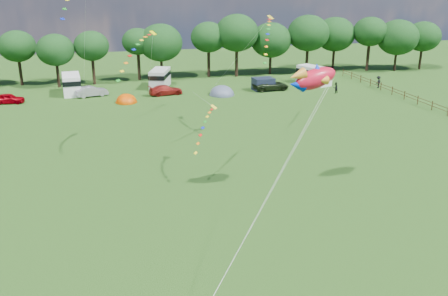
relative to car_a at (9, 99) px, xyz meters
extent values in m
plane|color=black|center=(20.25, -44.05, -0.68)|extent=(180.00, 180.00, 0.00)
cylinder|color=black|center=(0.22, 12.26, 1.27)|extent=(0.47, 0.47, 3.90)
ellipsoid|color=black|center=(0.22, 12.26, 5.32)|extent=(5.58, 5.58, 4.74)
cylinder|color=black|center=(5.89, 9.21, 1.10)|extent=(0.44, 0.44, 3.56)
ellipsoid|color=black|center=(5.89, 9.21, 4.97)|extent=(5.56, 5.56, 4.73)
cylinder|color=black|center=(11.16, 10.18, 1.30)|extent=(0.47, 0.47, 3.95)
ellipsoid|color=black|center=(11.16, 10.18, 5.27)|extent=(5.33, 5.33, 4.53)
cylinder|color=black|center=(18.33, 11.97, 1.49)|extent=(0.50, 0.50, 4.33)
ellipsoid|color=black|center=(18.33, 11.97, 5.51)|extent=(4.95, 4.95, 4.21)
cylinder|color=black|center=(21.95, 11.51, 0.98)|extent=(0.43, 0.43, 3.31)
ellipsoid|color=black|center=(21.95, 11.51, 5.27)|extent=(7.03, 7.03, 5.98)
cylinder|color=black|center=(29.91, 11.75, 1.50)|extent=(0.50, 0.50, 4.36)
ellipsoid|color=black|center=(29.91, 11.75, 5.88)|extent=(5.84, 5.84, 4.97)
cylinder|color=black|center=(34.50, 10.87, 1.60)|extent=(0.51, 0.51, 4.55)
ellipsoid|color=black|center=(34.50, 10.87, 6.55)|extent=(7.15, 7.15, 6.08)
cylinder|color=black|center=(40.74, 11.57, 0.93)|extent=(0.42, 0.42, 3.21)
ellipsoid|color=black|center=(40.74, 11.57, 5.12)|extent=(6.90, 6.90, 5.86)
cylinder|color=black|center=(47.23, 10.91, 1.41)|extent=(0.48, 0.48, 4.17)
ellipsoid|color=black|center=(47.23, 10.91, 6.18)|extent=(7.16, 7.16, 6.09)
cylinder|color=black|center=(53.22, 12.83, 1.15)|extent=(0.45, 0.45, 3.66)
ellipsoid|color=black|center=(53.22, 12.83, 5.63)|extent=(7.05, 7.05, 5.99)
cylinder|color=black|center=(58.66, 10.32, 1.65)|extent=(0.52, 0.52, 4.65)
ellipsoid|color=black|center=(58.66, 10.32, 6.20)|extent=(5.96, 5.96, 5.06)
cylinder|color=black|center=(63.40, 8.99, 0.92)|extent=(0.42, 0.42, 3.19)
ellipsoid|color=black|center=(63.40, 8.99, 5.22)|extent=(7.23, 7.23, 6.14)
cylinder|color=black|center=(68.80, 9.39, 1.08)|extent=(0.44, 0.44, 3.52)
ellipsoid|color=black|center=(68.80, 9.39, 5.18)|extent=(6.22, 6.22, 5.28)
cylinder|color=#472D19|center=(52.25, -20.05, -0.08)|extent=(0.12, 0.12, 1.20)
cylinder|color=#472D19|center=(52.25, -17.05, -0.08)|extent=(0.12, 0.12, 1.20)
cylinder|color=#472D19|center=(52.25, -18.55, 0.27)|extent=(0.08, 3.00, 0.08)
cylinder|color=#472D19|center=(52.25, -18.55, -0.13)|extent=(0.08, 3.00, 0.08)
cylinder|color=#472D19|center=(52.25, -14.05, -0.08)|extent=(0.12, 0.12, 1.20)
cylinder|color=#472D19|center=(52.25, -15.55, 0.27)|extent=(0.08, 3.00, 0.08)
cylinder|color=#472D19|center=(52.25, -15.55, -0.13)|extent=(0.08, 3.00, 0.08)
cylinder|color=#472D19|center=(52.25, -11.05, -0.08)|extent=(0.12, 0.12, 1.20)
cylinder|color=#472D19|center=(52.25, -12.55, 0.27)|extent=(0.08, 3.00, 0.08)
cylinder|color=#472D19|center=(52.25, -12.55, -0.13)|extent=(0.08, 3.00, 0.08)
cylinder|color=#472D19|center=(52.25, -8.05, -0.08)|extent=(0.12, 0.12, 1.20)
cylinder|color=#472D19|center=(52.25, -9.55, 0.27)|extent=(0.08, 3.00, 0.08)
cylinder|color=#472D19|center=(52.25, -9.55, -0.13)|extent=(0.08, 3.00, 0.08)
cylinder|color=#472D19|center=(52.25, -5.05, -0.08)|extent=(0.12, 0.12, 1.20)
cylinder|color=#472D19|center=(52.25, -6.55, 0.27)|extent=(0.08, 3.00, 0.08)
cylinder|color=#472D19|center=(52.25, -6.55, -0.13)|extent=(0.08, 3.00, 0.08)
cylinder|color=#472D19|center=(52.25, -2.05, -0.08)|extent=(0.12, 0.12, 1.20)
cylinder|color=#472D19|center=(52.25, -3.55, 0.27)|extent=(0.08, 3.00, 0.08)
cylinder|color=#472D19|center=(52.25, -3.55, -0.13)|extent=(0.08, 3.00, 0.08)
cylinder|color=#472D19|center=(52.25, 0.95, -0.08)|extent=(0.12, 0.12, 1.20)
cylinder|color=#472D19|center=(52.25, -0.55, 0.27)|extent=(0.08, 3.00, 0.08)
cylinder|color=#472D19|center=(52.25, -0.55, -0.13)|extent=(0.08, 3.00, 0.08)
cylinder|color=#472D19|center=(52.25, 3.95, -0.08)|extent=(0.12, 0.12, 1.20)
cylinder|color=#472D19|center=(52.25, 2.45, 0.27)|extent=(0.08, 3.00, 0.08)
cylinder|color=#472D19|center=(52.25, 2.45, -0.13)|extent=(0.08, 3.00, 0.08)
cylinder|color=#472D19|center=(52.25, 6.95, -0.08)|extent=(0.12, 0.12, 1.20)
cylinder|color=#472D19|center=(52.25, 5.45, 0.27)|extent=(0.08, 3.00, 0.08)
cylinder|color=#472D19|center=(52.25, 5.45, -0.13)|extent=(0.08, 3.00, 0.08)
imported|color=#99000A|center=(0.00, 0.00, 0.00)|extent=(4.25, 2.17, 1.35)
imported|color=gray|center=(10.70, 1.47, 0.05)|extent=(4.41, 2.55, 1.46)
imported|color=maroon|center=(20.93, -0.07, 0.02)|extent=(4.90, 2.68, 1.39)
imported|color=black|center=(36.48, -0.87, 0.07)|extent=(5.61, 2.83, 1.49)
cube|color=white|center=(7.98, 3.94, 0.72)|extent=(2.72, 5.73, 2.80)
cube|color=black|center=(7.98, 3.94, 1.29)|extent=(2.78, 5.84, 0.66)
cylinder|color=black|center=(8.09, 2.18, -0.28)|extent=(0.80, 0.34, 0.79)
cylinder|color=black|center=(7.87, 5.70, -0.28)|extent=(0.80, 0.34, 0.79)
cube|color=silver|center=(20.84, 5.24, 0.70)|extent=(3.95, 5.95, 2.75)
cube|color=black|center=(20.84, 5.24, 1.25)|extent=(4.03, 6.07, 0.65)
cylinder|color=black|center=(20.30, 3.60, -0.29)|extent=(0.82, 0.51, 0.77)
cylinder|color=black|center=(21.39, 6.88, -0.29)|extent=(0.82, 0.51, 0.77)
cube|color=silver|center=(44.47, 1.69, 0.71)|extent=(4.22, 6.01, 2.77)
cube|color=black|center=(44.47, 1.69, 1.27)|extent=(4.30, 6.13, 0.66)
cylinder|color=black|center=(45.10, 0.07, -0.29)|extent=(0.83, 0.55, 0.78)
cylinder|color=black|center=(43.83, 3.31, -0.29)|extent=(0.83, 0.55, 0.78)
ellipsoid|color=#C74200|center=(15.16, -3.24, -0.66)|extent=(2.77, 3.19, 2.28)
cylinder|color=#C74200|center=(15.16, -3.24, -0.64)|extent=(2.91, 2.91, 0.08)
ellipsoid|color=#495468|center=(28.67, -2.11, -0.66)|extent=(3.46, 3.98, 2.70)
cylinder|color=#495468|center=(28.67, -2.11, -0.64)|extent=(3.63, 3.63, 0.08)
cube|color=black|center=(35.38, -0.56, 0.24)|extent=(3.08, 2.56, 1.83)
ellipsoid|color=red|center=(26.94, -36.68, 8.30)|extent=(3.86, 2.03, 2.12)
ellipsoid|color=yellow|center=(26.94, -36.68, 8.13)|extent=(2.42, 1.25, 1.16)
cone|color=orange|center=(25.37, -36.98, 8.63)|extent=(1.45, 1.16, 1.11)
cone|color=#0027C6|center=(25.37, -36.98, 7.96)|extent=(1.45, 1.16, 1.11)
cone|color=#0027C6|center=(27.05, -36.66, 8.98)|extent=(0.94, 1.07, 0.95)
sphere|color=white|center=(28.12, -36.07, 8.49)|extent=(0.35, 0.35, 0.35)
sphere|color=black|center=(28.19, -35.99, 8.49)|extent=(0.18, 0.18, 0.18)
cube|color=yellow|center=(9.34, -16.52, 13.14)|extent=(0.47, 0.64, 0.19)
cube|color=#198C1E|center=(9.07, -17.02, 12.31)|extent=(0.47, 0.64, 0.20)
cube|color=#0C1EB2|center=(8.80, -17.51, 11.41)|extent=(0.46, 0.63, 0.20)
cube|color=#FFED00|center=(16.99, -22.14, 10.33)|extent=(0.75, 0.78, 0.37)
cube|color=red|center=(16.58, -22.59, 10.23)|extent=(0.49, 0.57, 0.10)
cube|color=orange|center=(16.18, -23.04, 10.08)|extent=(0.48, 0.57, 0.11)
cube|color=yellow|center=(15.77, -23.49, 9.85)|extent=(0.48, 0.57, 0.12)
cube|color=#198C1E|center=(15.37, -23.94, 9.54)|extent=(0.48, 0.57, 0.13)
cube|color=#0C1EB2|center=(14.96, -24.39, 9.15)|extent=(0.48, 0.56, 0.14)
cube|color=red|center=(14.56, -24.84, 8.69)|extent=(0.47, 0.56, 0.15)
cube|color=orange|center=(14.15, -25.29, 8.14)|extent=(0.47, 0.56, 0.16)
cube|color=yellow|center=(13.75, -25.74, 7.51)|extent=(0.46, 0.55, 0.17)
cube|color=#198C1E|center=(13.34, -26.19, 6.80)|extent=(0.46, 0.55, 0.17)
cube|color=yellow|center=(21.20, -28.80, 4.60)|extent=(0.68, 0.71, 0.34)
cube|color=red|center=(20.89, -29.34, 4.53)|extent=(0.43, 0.53, 0.09)
cube|color=orange|center=(20.57, -29.88, 4.42)|extent=(0.43, 0.53, 0.10)
cube|color=yellow|center=(20.26, -30.42, 4.23)|extent=(0.43, 0.53, 0.11)
cube|color=#198C1E|center=(19.94, -30.96, 3.96)|extent=(0.42, 0.52, 0.12)
cube|color=#0C1EB2|center=(19.63, -31.50, 3.60)|extent=(0.42, 0.52, 0.13)
cube|color=red|center=(19.31, -32.04, 3.17)|extent=(0.42, 0.52, 0.14)
cube|color=orange|center=(19.00, -32.58, 2.66)|extent=(0.41, 0.52, 0.14)
cube|color=yellow|center=(18.68, -33.12, 2.07)|extent=(0.41, 0.51, 0.15)
imported|color=black|center=(44.82, -5.15, 0.12)|extent=(0.89, 0.69, 1.60)
imported|color=black|center=(52.72, -3.45, 0.24)|extent=(1.30, 1.07, 1.83)
cube|color=yellow|center=(29.80, -18.56, 11.25)|extent=(0.81, 0.80, 0.38)
cube|color=red|center=(29.58, -19.05, 11.09)|extent=(0.56, 0.55, 0.11)
cube|color=orange|center=(29.35, -19.55, 10.89)|extent=(0.56, 0.55, 0.12)
cube|color=yellow|center=(29.13, -20.04, 10.60)|extent=(0.56, 0.54, 0.13)
cube|color=#198C1E|center=(28.90, -20.54, 10.24)|extent=(0.56, 0.54, 0.14)
cube|color=#0C1EB2|center=(28.68, -21.03, 9.80)|extent=(0.55, 0.54, 0.15)
cube|color=red|center=(28.45, -21.53, 9.28)|extent=(0.55, 0.53, 0.15)
cube|color=orange|center=(28.23, -22.02, 8.68)|extent=(0.55, 0.53, 0.16)
cube|color=yellow|center=(28.00, -22.52, 7.99)|extent=(0.54, 0.52, 0.17)
cube|color=#198C1E|center=(27.78, -23.01, 7.23)|extent=(0.54, 0.52, 0.18)
camera|label=1|loc=(11.59, -69.71, 15.27)|focal=40.00mm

